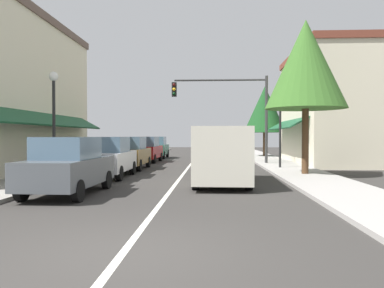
{
  "coord_description": "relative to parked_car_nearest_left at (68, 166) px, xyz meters",
  "views": [
    {
      "loc": [
        1.37,
        -5.85,
        1.79
      ],
      "look_at": [
        0.39,
        12.88,
        1.42
      ],
      "focal_mm": 36.09,
      "sensor_mm": 36.0,
      "label": 1
    }
  ],
  "objects": [
    {
      "name": "sidewalk_right",
      "position": [
        8.54,
        12.25,
        -0.82
      ],
      "size": [
        2.6,
        56.0,
        0.12
      ],
      "primitive_type": "cube",
      "color": "#A39E99",
      "rests_on": "ground"
    },
    {
      "name": "traffic_signal_mast_arm",
      "position": [
        5.69,
        12.93,
        3.02
      ],
      "size": [
        6.07,
        0.5,
        5.62
      ],
      "color": "#333333",
      "rests_on": "ground"
    },
    {
      "name": "street_lamp_left_near",
      "position": [
        -1.77,
        3.16,
        2.07
      ],
      "size": [
        0.36,
        0.36,
        4.32
      ],
      "color": "black",
      "rests_on": "ground"
    },
    {
      "name": "parked_car_distant_left",
      "position": [
        -0.17,
        19.65,
        0.0
      ],
      "size": [
        1.8,
        4.11,
        1.77
      ],
      "rotation": [
        0.0,
        0.0,
        0.01
      ],
      "color": "#0F4C33",
      "rests_on": "ground"
    },
    {
      "name": "van_in_lane",
      "position": [
        4.77,
        2.85,
        0.27
      ],
      "size": [
        2.05,
        5.2,
        2.12
      ],
      "rotation": [
        0.0,
        0.0,
        -0.01
      ],
      "color": "beige",
      "rests_on": "ground"
    },
    {
      "name": "tree_right_near",
      "position": [
        8.59,
        5.92,
        4.12
      ],
      "size": [
        3.62,
        3.62,
        7.01
      ],
      "color": "#4C331E",
      "rests_on": "ground"
    },
    {
      "name": "parked_car_far_left",
      "position": [
        -0.18,
        14.97,
        0.0
      ],
      "size": [
        1.87,
        4.14,
        1.77
      ],
      "rotation": [
        0.0,
        0.0,
        -0.03
      ],
      "color": "maroon",
      "rests_on": "ground"
    },
    {
      "name": "tree_right_far",
      "position": [
        8.9,
        21.51,
        3.21
      ],
      "size": [
        3.58,
        3.58,
        6.06
      ],
      "color": "#4C331E",
      "rests_on": "ground"
    },
    {
      "name": "sidewalk_left",
      "position": [
        -2.46,
        12.25,
        -0.82
      ],
      "size": [
        2.6,
        56.0,
        0.12
      ],
      "primitive_type": "cube",
      "color": "gray",
      "rests_on": "ground"
    },
    {
      "name": "lane_center_stripe",
      "position": [
        3.04,
        12.25,
        -0.88
      ],
      "size": [
        0.14,
        52.0,
        0.01
      ],
      "primitive_type": "cube",
      "color": "silver",
      "rests_on": "ground"
    },
    {
      "name": "street_lamp_right_mid",
      "position": [
        8.08,
        9.4,
        2.16
      ],
      "size": [
        0.36,
        0.36,
        4.47
      ],
      "color": "black",
      "rests_on": "ground"
    },
    {
      "name": "storefront_right_block",
      "position": [
        11.98,
        14.25,
        2.82
      ],
      "size": [
        5.6,
        10.2,
        7.39
      ],
      "color": "beige",
      "rests_on": "ground"
    },
    {
      "name": "ground_plane",
      "position": [
        3.04,
        12.25,
        -0.88
      ],
      "size": [
        80.0,
        80.0,
        0.0
      ],
      "primitive_type": "plane",
      "color": "#33302D"
    },
    {
      "name": "parked_car_third_left",
      "position": [
        -0.09,
        9.18,
        0.0
      ],
      "size": [
        1.79,
        4.1,
        1.77
      ],
      "rotation": [
        0.0,
        0.0,
        -0.0
      ],
      "color": "brown",
      "rests_on": "ground"
    },
    {
      "name": "parked_car_second_left",
      "position": [
        -0.11,
        4.98,
        0.0
      ],
      "size": [
        1.82,
        4.12,
        1.77
      ],
      "rotation": [
        0.0,
        0.0,
        0.01
      ],
      "color": "silver",
      "rests_on": "ground"
    },
    {
      "name": "parked_car_nearest_left",
      "position": [
        0.0,
        0.0,
        0.0
      ],
      "size": [
        1.84,
        4.13,
        1.77
      ],
      "rotation": [
        0.0,
        0.0,
        -0.02
      ],
      "color": "#4C5156",
      "rests_on": "ground"
    }
  ]
}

